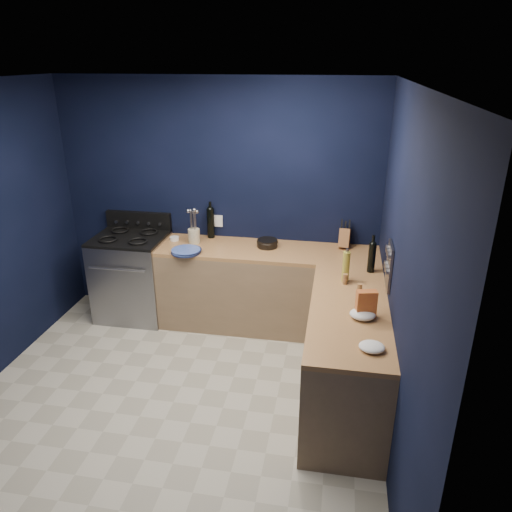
% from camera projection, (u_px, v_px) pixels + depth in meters
% --- Properties ---
extents(floor, '(3.50, 3.50, 0.02)m').
position_uv_depth(floor, '(174.00, 403.00, 4.18)').
color(floor, '#B2AD9C').
rests_on(floor, ground).
extents(ceiling, '(3.50, 3.50, 0.02)m').
position_uv_depth(ceiling, '(148.00, 82.00, 3.18)').
color(ceiling, silver).
rests_on(ceiling, ground).
extents(wall_back, '(3.50, 0.02, 2.60)m').
position_uv_depth(wall_back, '(218.00, 201.00, 5.28)').
color(wall_back, black).
rests_on(wall_back, ground).
extents(wall_right, '(0.02, 3.50, 2.60)m').
position_uv_depth(wall_right, '(401.00, 281.00, 3.40)').
color(wall_right, black).
rests_on(wall_right, ground).
extents(wall_front, '(3.50, 0.02, 2.60)m').
position_uv_depth(wall_front, '(20.00, 425.00, 2.08)').
color(wall_front, black).
rests_on(wall_front, ground).
extents(cab_back, '(2.30, 0.63, 0.86)m').
position_uv_depth(cab_back, '(267.00, 290.00, 5.22)').
color(cab_back, '#896C4E').
rests_on(cab_back, floor).
extents(top_back, '(2.30, 0.63, 0.04)m').
position_uv_depth(top_back, '(268.00, 251.00, 5.05)').
color(top_back, brown).
rests_on(top_back, cab_back).
extents(cab_right, '(0.63, 1.67, 0.86)m').
position_uv_depth(cab_right, '(345.00, 358.00, 4.04)').
color(cab_right, '#896C4E').
rests_on(cab_right, floor).
extents(top_right, '(0.63, 1.67, 0.04)m').
position_uv_depth(top_right, '(349.00, 311.00, 3.87)').
color(top_right, brown).
rests_on(top_right, cab_right).
extents(gas_range, '(0.76, 0.66, 0.92)m').
position_uv_depth(gas_range, '(133.00, 278.00, 5.44)').
color(gas_range, gray).
rests_on(gas_range, floor).
extents(oven_door, '(0.59, 0.02, 0.42)m').
position_uv_depth(oven_door, '(121.00, 291.00, 5.16)').
color(oven_door, black).
rests_on(oven_door, gas_range).
extents(cooktop, '(0.76, 0.66, 0.03)m').
position_uv_depth(cooktop, '(129.00, 238.00, 5.26)').
color(cooktop, black).
rests_on(cooktop, gas_range).
extents(backguard, '(0.76, 0.06, 0.20)m').
position_uv_depth(backguard, '(139.00, 220.00, 5.49)').
color(backguard, black).
rests_on(backguard, gas_range).
extents(spice_panel, '(0.02, 0.28, 0.38)m').
position_uv_depth(spice_panel, '(389.00, 266.00, 3.95)').
color(spice_panel, gray).
rests_on(spice_panel, wall_right).
extents(wall_outlet, '(0.09, 0.02, 0.13)m').
position_uv_depth(wall_outlet, '(219.00, 221.00, 5.34)').
color(wall_outlet, white).
rests_on(wall_outlet, wall_back).
extents(plate_stack, '(0.38, 0.38, 0.04)m').
position_uv_depth(plate_stack, '(186.00, 251.00, 4.95)').
color(plate_stack, '#31519E').
rests_on(plate_stack, top_back).
extents(ramekin, '(0.13, 0.13, 0.04)m').
position_uv_depth(ramekin, '(174.00, 239.00, 5.29)').
color(ramekin, white).
rests_on(ramekin, top_back).
extents(utensil_crock, '(0.14, 0.14, 0.16)m').
position_uv_depth(utensil_crock, '(194.00, 236.00, 5.19)').
color(utensil_crock, beige).
rests_on(utensil_crock, top_back).
extents(wine_bottle_back, '(0.10, 0.10, 0.33)m').
position_uv_depth(wine_bottle_back, '(211.00, 223.00, 5.32)').
color(wine_bottle_back, black).
rests_on(wine_bottle_back, top_back).
extents(lemon_basket, '(0.26, 0.26, 0.08)m').
position_uv_depth(lemon_basket, '(267.00, 243.00, 5.09)').
color(lemon_basket, black).
rests_on(lemon_basket, top_back).
extents(knife_block, '(0.13, 0.24, 0.24)m').
position_uv_depth(knife_block, '(345.00, 238.00, 5.08)').
color(knife_block, brown).
rests_on(knife_block, top_back).
extents(wine_bottle_right, '(0.08, 0.08, 0.28)m').
position_uv_depth(wine_bottle_right, '(372.00, 258.00, 4.47)').
color(wine_bottle_right, black).
rests_on(wine_bottle_right, top_right).
extents(oil_bottle, '(0.07, 0.07, 0.28)m').
position_uv_depth(oil_bottle, '(346.00, 267.00, 4.28)').
color(oil_bottle, '#A39A33').
rests_on(oil_bottle, top_right).
extents(spice_jar_near, '(0.05, 0.05, 0.09)m').
position_uv_depth(spice_jar_near, '(345.00, 279.00, 4.26)').
color(spice_jar_near, olive).
rests_on(spice_jar_near, top_right).
extents(spice_jar_far, '(0.04, 0.04, 0.08)m').
position_uv_depth(spice_jar_far, '(360.00, 288.00, 4.11)').
color(spice_jar_far, olive).
rests_on(spice_jar_far, top_right).
extents(crouton_bag, '(0.17, 0.10, 0.22)m').
position_uv_depth(crouton_bag, '(366.00, 304.00, 3.69)').
color(crouton_bag, '#A4132B').
rests_on(crouton_bag, top_right).
extents(towel_front, '(0.20, 0.17, 0.07)m').
position_uv_depth(towel_front, '(363.00, 314.00, 3.70)').
color(towel_front, white).
rests_on(towel_front, top_right).
extents(towel_end, '(0.21, 0.20, 0.05)m').
position_uv_depth(towel_end, '(372.00, 347.00, 3.30)').
color(towel_end, white).
rests_on(towel_end, top_right).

